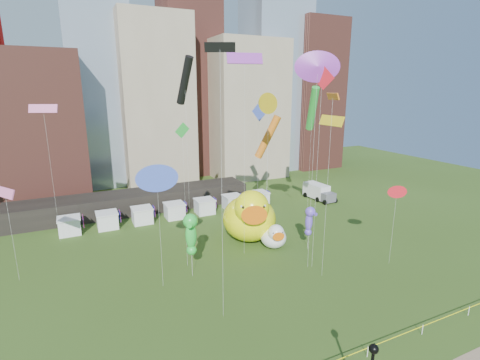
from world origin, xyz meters
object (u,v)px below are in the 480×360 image
big_duck (250,216)px  seahorse_green (191,231)px  box_truck (318,192)px  seahorse_purple (309,219)px  small_duck (274,236)px

big_duck → seahorse_green: (-9.90, -5.86, 1.79)m
seahorse_green → box_truck: size_ratio=1.07×
seahorse_green → box_truck: bearing=52.4°
seahorse_purple → small_duck: bearing=138.0°
big_duck → seahorse_green: size_ratio=1.49×
big_duck → seahorse_green: bearing=-129.5°
seahorse_green → box_truck: 34.32m
big_duck → box_truck: size_ratio=1.60×
big_duck → seahorse_purple: size_ratio=1.90×
small_duck → seahorse_purple: size_ratio=0.87×
box_truck → seahorse_green: bearing=-154.3°
big_duck → small_duck: big_duck is taller
big_duck → seahorse_purple: big_duck is taller
small_duck → seahorse_green: 12.40m
small_duck → seahorse_purple: bearing=-15.8°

